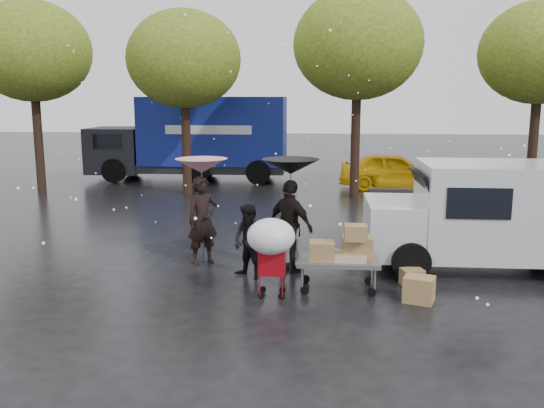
# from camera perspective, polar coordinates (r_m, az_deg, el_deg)

# --- Properties ---
(ground) EXTENTS (90.00, 90.00, 0.00)m
(ground) POSITION_cam_1_polar(r_m,az_deg,el_deg) (10.96, -2.29, -8.19)
(ground) COLOR black
(ground) RESTS_ON ground
(person_pink) EXTENTS (0.82, 0.75, 1.87)m
(person_pink) POSITION_cam_1_polar(r_m,az_deg,el_deg) (12.29, -6.88, -1.64)
(person_pink) COLOR black
(person_pink) RESTS_ON ground
(person_middle) EXTENTS (0.90, 0.86, 1.47)m
(person_middle) POSITION_cam_1_polar(r_m,az_deg,el_deg) (11.28, -2.27, -3.74)
(person_middle) COLOR black
(person_middle) RESTS_ON ground
(person_black) EXTENTS (1.16, 1.05, 1.90)m
(person_black) POSITION_cam_1_polar(r_m,az_deg,el_deg) (11.61, 1.83, -2.23)
(person_black) COLOR black
(person_black) RESTS_ON ground
(umbrella_pink) EXTENTS (1.10, 1.10, 2.26)m
(umbrella_pink) POSITION_cam_1_polar(r_m,az_deg,el_deg) (12.10, -7.00, 3.77)
(umbrella_pink) COLOR #4C4C4C
(umbrella_pink) RESTS_ON ground
(umbrella_black) EXTENTS (1.15, 1.15, 2.31)m
(umbrella_black) POSITION_cam_1_polar(r_m,az_deg,el_deg) (11.40, 1.87, 3.71)
(umbrella_black) COLOR #4C4C4C
(umbrella_black) RESTS_ON ground
(vendor_cart) EXTENTS (1.52, 0.80, 1.27)m
(vendor_cart) POSITION_cam_1_polar(r_m,az_deg,el_deg) (10.64, 7.02, -4.74)
(vendor_cart) COLOR slate
(vendor_cart) RESTS_ON ground
(shopping_cart) EXTENTS (0.84, 0.84, 1.46)m
(shopping_cart) POSITION_cam_1_polar(r_m,az_deg,el_deg) (10.00, -0.08, -3.66)
(shopping_cart) COLOR #A00914
(shopping_cart) RESTS_ON ground
(white_van) EXTENTS (4.91, 2.18, 2.20)m
(white_van) POSITION_cam_1_polar(r_m,az_deg,el_deg) (12.65, 21.25, -0.90)
(white_van) COLOR silver
(white_van) RESTS_ON ground
(blue_truck) EXTENTS (8.30, 2.60, 3.50)m
(blue_truck) POSITION_cam_1_polar(r_m,az_deg,el_deg) (24.72, -7.67, 6.45)
(blue_truck) COLOR navy
(blue_truck) RESTS_ON ground
(box_ground_near) EXTENTS (0.61, 0.55, 0.45)m
(box_ground_near) POSITION_cam_1_polar(r_m,az_deg,el_deg) (10.43, 14.36, -8.19)
(box_ground_near) COLOR brown
(box_ground_near) RESTS_ON ground
(box_ground_far) EXTENTS (0.47, 0.41, 0.31)m
(box_ground_far) POSITION_cam_1_polar(r_m,az_deg,el_deg) (11.31, 13.70, -7.04)
(box_ground_far) COLOR brown
(box_ground_far) RESTS_ON ground
(yellow_taxi) EXTENTS (4.22, 1.88, 1.41)m
(yellow_taxi) POSITION_cam_1_polar(r_m,az_deg,el_deg) (22.68, 11.95, 3.27)
(yellow_taxi) COLOR #EAB40C
(yellow_taxi) RESTS_ON ground
(tree_row) EXTENTS (21.60, 4.40, 7.12)m
(tree_row) POSITION_cam_1_polar(r_m,az_deg,el_deg) (20.42, -0.13, 14.84)
(tree_row) COLOR black
(tree_row) RESTS_ON ground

